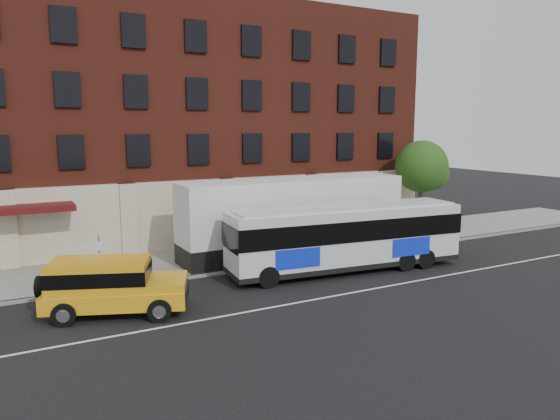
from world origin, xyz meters
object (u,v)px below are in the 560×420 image
city_bus (346,235)px  sign_pole (100,259)px  street_tree (422,169)px  yellow_suv (110,284)px  shipping_container (294,218)px

city_bus → sign_pole: bearing=167.3°
street_tree → city_bus: bearing=-150.6°
yellow_suv → sign_pole: bearing=86.5°
sign_pole → city_bus: size_ratio=0.20×
street_tree → shipping_container: street_tree is taller
sign_pole → yellow_suv: sign_pole is taller
street_tree → yellow_suv: bearing=-163.3°
sign_pole → street_tree: (22.04, 3.34, 2.96)m
city_bus → yellow_suv: size_ratio=2.15×
street_tree → yellow_suv: size_ratio=1.07×
city_bus → yellow_suv: bearing=-176.4°
street_tree → city_bus: 12.35m
shipping_container → sign_pole: bearing=-172.8°
city_bus → shipping_container: (-0.75, 3.95, 0.32)m
street_tree → shipping_container: size_ratio=0.47×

